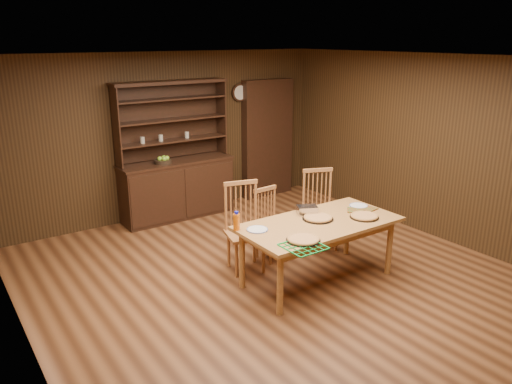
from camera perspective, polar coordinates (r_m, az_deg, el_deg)
floor at (r=6.10m, az=2.77°, el=-10.15°), size 6.00×6.00×0.00m
room_shell at (r=5.55m, az=3.01°, el=4.44°), size 6.00×6.00×6.00m
china_hutch at (r=8.09m, az=-9.07°, el=1.21°), size 1.84×0.52×2.17m
doorway at (r=9.05m, az=1.31°, el=6.12°), size 1.00×0.18×2.10m
wall_clock at (r=8.66m, az=-1.88°, el=11.29°), size 0.30×0.05×0.30m
dining_table at (r=5.90m, az=7.19°, el=-4.13°), size 1.91×0.96×0.75m
chair_left at (r=6.22m, az=-1.44°, el=-3.58°), size 0.55×0.54×1.12m
chair_center at (r=6.55m, az=1.51°, el=-3.37°), size 0.41×0.40×0.94m
chair_right at (r=6.93m, az=7.21°, el=-1.61°), size 0.57×0.56×1.09m
pizza_left at (r=5.32m, az=5.42°, el=-5.40°), size 0.37×0.37×0.04m
pizza_right at (r=6.09m, az=12.27°, el=-2.72°), size 0.34×0.34×0.04m
pizza_center at (r=5.95m, az=7.08°, el=-2.94°), size 0.37×0.37×0.04m
cooling_rack at (r=5.17m, az=5.44°, el=-6.18°), size 0.47×0.47×0.02m
plate_left at (r=5.58m, az=0.15°, el=-4.31°), size 0.24×0.24×0.02m
plate_right at (r=6.47m, az=11.63°, el=-1.55°), size 0.23×0.23×0.02m
foil_dish at (r=6.11m, az=5.85°, el=-2.03°), size 0.29×0.26×0.10m
juice_bottle at (r=5.56m, az=-2.25°, el=-3.38°), size 0.07×0.07×0.22m
pot_holder_a at (r=6.40m, az=12.62°, el=-1.85°), size 0.22×0.22×0.01m
pot_holder_b at (r=6.30m, az=11.29°, el=-2.07°), size 0.28×0.28×0.01m
fruit_bowl at (r=7.83m, az=-10.56°, el=3.55°), size 0.27×0.27×0.12m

